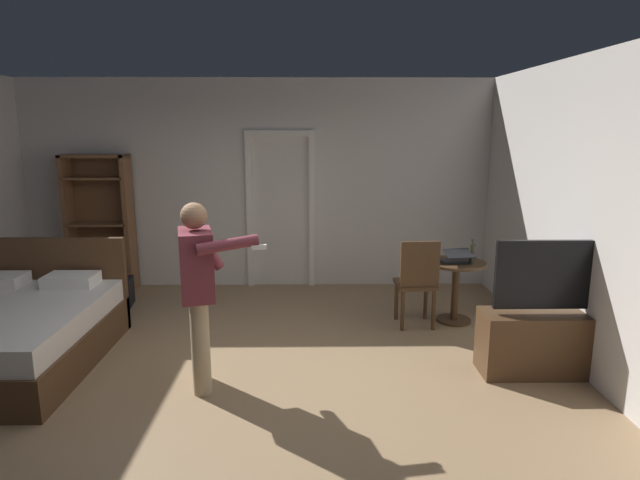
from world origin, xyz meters
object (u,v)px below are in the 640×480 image
tv_flatscreen (549,335)px  person_blue_shirt (199,283)px  laptop (456,258)px  suitcase_dark (109,292)px  side_table (456,281)px  bed (5,333)px  bottle_on_table (472,253)px  wooden_chair (417,280)px  bookshelf (100,218)px

tv_flatscreen → person_blue_shirt: 3.10m
laptop → suitcase_dark: (-4.11, 0.64, -0.58)m
suitcase_dark → laptop: bearing=-16.0°
tv_flatscreen → laptop: size_ratio=3.28×
side_table → suitcase_dark: (-4.13, 0.60, -0.30)m
bed → tv_flatscreen: tv_flatscreen is taller
bed → bottle_on_table: bed is taller
side_table → suitcase_dark: size_ratio=1.25×
suitcase_dark → person_blue_shirt: bearing=-60.4°
bed → wooden_chair: (4.00, 0.87, 0.24)m
bottle_on_table → bed: bearing=-168.2°
bookshelf → person_blue_shirt: (1.89, -2.83, -0.06)m
bed → bookshelf: size_ratio=1.09×
bookshelf → person_blue_shirt: 3.41m
bookshelf → tv_flatscreen: (4.93, -2.63, -0.62)m
tv_flatscreen → bottle_on_table: (-0.35, 1.23, 0.46)m
tv_flatscreen → bottle_on_table: 1.36m
tv_flatscreen → wooden_chair: tv_flatscreen is taller
tv_flatscreen → laptop: tv_flatscreen is taller
bed → bottle_on_table: size_ratio=7.27×
bed → suitcase_dark: bearing=78.3°
side_table → suitcase_dark: 4.18m
tv_flatscreen → bottle_on_table: tv_flatscreen is taller
tv_flatscreen → side_table: 1.40m
suitcase_dark → bookshelf: bearing=106.1°
tv_flatscreen → side_table: size_ratio=1.75×
tv_flatscreen → wooden_chair: (-0.96, 1.14, 0.19)m
laptop → person_blue_shirt: (-2.53, -1.47, 0.17)m
bed → bottle_on_table: 4.74m
bookshelf → laptop: bearing=-17.1°
bottle_on_table → wooden_chair: wooden_chair is taller
laptop → bottle_on_table: 0.18m
side_table → tv_flatscreen: bearing=-69.5°
bookshelf → side_table: (4.44, -1.32, -0.51)m
suitcase_dark → wooden_chair: bearing=-19.0°
bookshelf → suitcase_dark: size_ratio=3.27×
laptop → suitcase_dark: size_ratio=0.67×
laptop → tv_flatscreen: bearing=-68.0°
bed → laptop: 4.58m
bookshelf → suitcase_dark: (0.31, -0.72, -0.81)m
laptop → bottle_on_table: size_ratio=1.36×
bed → laptop: size_ratio=5.33×
side_table → wooden_chair: wooden_chair is taller
bookshelf → bottle_on_table: bearing=-17.0°
bed → suitcase_dark: size_ratio=3.58×
bookshelf → laptop: (4.42, -1.36, -0.23)m
tv_flatscreen → laptop: (-0.51, 1.27, 0.39)m
side_table → person_blue_shirt: (-2.55, -1.52, 0.45)m
bed → side_table: bearing=13.1°
bed → suitcase_dark: bed is taller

